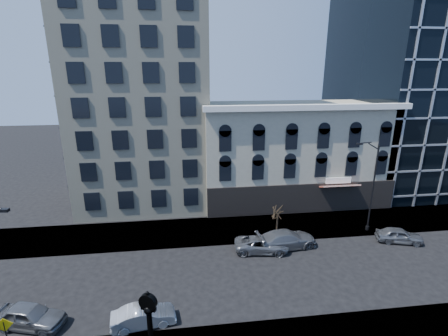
{
  "coord_description": "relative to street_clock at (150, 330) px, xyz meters",
  "views": [
    {
      "loc": [
        -1.29,
        -22.1,
        16.07
      ],
      "look_at": [
        2.0,
        4.0,
        8.0
      ],
      "focal_mm": 26.0,
      "sensor_mm": 36.0,
      "label": 1
    }
  ],
  "objects": [
    {
      "name": "ground",
      "position": [
        3.52,
        7.2,
        -2.22
      ],
      "size": [
        160.0,
        160.0,
        0.0
      ],
      "primitive_type": "plane",
      "color": "black",
      "rests_on": "ground"
    },
    {
      "name": "sidewalk_far",
      "position": [
        3.52,
        15.2,
        -2.16
      ],
      "size": [
        160.0,
        6.0,
        0.12
      ],
      "primitive_type": "cube",
      "color": "gray",
      "rests_on": "ground"
    },
    {
      "name": "cream_tower",
      "position": [
        -2.59,
        26.08,
        17.1
      ],
      "size": [
        15.9,
        15.4,
        42.5
      ],
      "color": "beige",
      "rests_on": "ground"
    },
    {
      "name": "victorian_row",
      "position": [
        15.53,
        23.09,
        3.78
      ],
      "size": [
        22.6,
        11.19,
        12.5
      ],
      "color": "#ADA68E",
      "rests_on": "ground"
    },
    {
      "name": "glass_office",
      "position": [
        35.52,
        28.1,
        11.78
      ],
      "size": [
        20.0,
        20.15,
        28.0
      ],
      "color": "black",
      "rests_on": "ground"
    },
    {
      "name": "street_clock",
      "position": [
        0.0,
        0.0,
        0.0
      ],
      "size": [
        1.05,
        1.05,
        4.64
      ],
      "rotation": [
        0.0,
        0.0,
        -0.42
      ],
      "color": "black",
      "rests_on": "sidewalk_near"
    },
    {
      "name": "street_lamp_far",
      "position": [
        20.02,
        13.27,
        5.05
      ],
      "size": [
        2.45,
        0.54,
        9.47
      ],
      "rotation": [
        0.0,
        0.0,
        3.04
      ],
      "color": "black",
      "rests_on": "sidewalk_far"
    },
    {
      "name": "bare_tree_far",
      "position": [
        11.17,
        13.51,
        0.59
      ],
      "size": [
        2.08,
        2.08,
        3.58
      ],
      "color": "black",
      "rests_on": "sidewalk_far"
    },
    {
      "name": "warning_sign",
      "position": [
        -8.1,
        1.2,
        -0.21
      ],
      "size": [
        0.88,
        0.24,
        2.73
      ],
      "rotation": [
        0.0,
        0.0,
        0.22
      ],
      "color": "black",
      "rests_on": "sidewalk_near"
    },
    {
      "name": "car_near_a",
      "position": [
        -8.09,
        3.74,
        -1.45
      ],
      "size": [
        4.85,
        2.94,
        1.54
      ],
      "primitive_type": "imported",
      "rotation": [
        0.0,
        0.0,
        1.31
      ],
      "color": "#595B60",
      "rests_on": "ground"
    },
    {
      "name": "car_near_b",
      "position": [
        -0.8,
        2.91,
        -1.54
      ],
      "size": [
        4.28,
        2.05,
        1.35
      ],
      "primitive_type": "imported",
      "rotation": [
        0.0,
        0.0,
        1.73
      ],
      "color": "#A5A8AD",
      "rests_on": "ground"
    },
    {
      "name": "car_far_a",
      "position": [
        8.95,
        10.74,
        -1.53
      ],
      "size": [
        5.23,
        2.9,
        1.38
      ],
      "primitive_type": "imported",
      "rotation": [
        0.0,
        0.0,
        1.44
      ],
      "color": "#595B60",
      "rests_on": "ground"
    },
    {
      "name": "car_far_b",
      "position": [
        11.41,
        11.14,
        -1.39
      ],
      "size": [
        6.01,
        3.14,
        1.66
      ],
      "primitive_type": "imported",
      "rotation": [
        0.0,
        0.0,
        1.72
      ],
      "color": "#595B60",
      "rests_on": "ground"
    },
    {
      "name": "car_far_c",
      "position": [
        22.49,
        10.71,
        -1.5
      ],
      "size": [
        4.49,
        2.8,
        1.43
      ],
      "primitive_type": "imported",
      "rotation": [
        0.0,
        0.0,
        1.28
      ],
      "color": "#595B60",
      "rests_on": "ground"
    }
  ]
}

